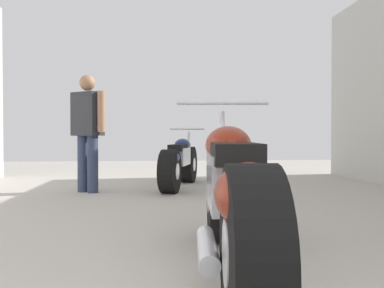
% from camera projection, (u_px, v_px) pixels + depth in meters
% --- Properties ---
extents(ground_plane, '(17.39, 17.39, 0.00)m').
position_uv_depth(ground_plane, '(192.00, 213.00, 4.25)').
color(ground_plane, '#A8A399').
extents(motorcycle_maroon_cruiser, '(0.66, 2.25, 1.05)m').
position_uv_depth(motorcycle_maroon_cruiser, '(232.00, 198.00, 2.30)').
color(motorcycle_maroon_cruiser, black).
rests_on(motorcycle_maroon_cruiser, ground_plane).
extents(motorcycle_black_naked, '(0.80, 1.93, 0.91)m').
position_uv_depth(motorcycle_black_naked, '(179.00, 163.00, 6.32)').
color(motorcycle_black_naked, black).
rests_on(motorcycle_black_naked, ground_plane).
extents(mechanic_in_blue, '(0.57, 0.49, 1.62)m').
position_uv_depth(mechanic_in_blue, '(88.00, 126.00, 5.78)').
color(mechanic_in_blue, '#2D3851').
rests_on(mechanic_in_blue, ground_plane).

